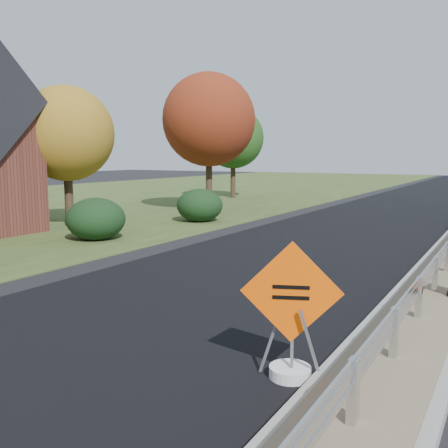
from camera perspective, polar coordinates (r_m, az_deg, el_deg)
The scene contains 9 objects.
ground at distance 13.27m, azimuth 24.00°, elevation -5.88°, with size 140.00×140.00×0.00m, color black.
grass_verge_near at distance 34.23m, azimuth -17.54°, elevation 2.47°, with size 30.00×120.00×0.03m, color #36481F.
milled_overlay at distance 23.75m, azimuth 16.17°, elevation 0.30°, with size 7.20×120.00×0.01m, color black.
hedge_mid at distance 18.28m, azimuth -14.44°, elevation 0.57°, with size 2.09×2.09×1.52m, color black.
hedge_north at distance 22.63m, azimuth -2.79°, elevation 2.16°, with size 2.09×2.09×1.52m, color black.
tree_near_yellow at distance 22.08m, azimuth -17.59°, elevation 9.79°, with size 3.96×3.96×5.88m.
tree_near_red at distance 27.03m, azimuth -1.75°, elevation 11.80°, with size 4.95×4.95×7.35m.
tree_near_back at distance 35.40m, azimuth 1.04°, elevation 9.80°, with size 4.29×4.29×6.37m.
caution_sign at distance 6.93m, azimuth 7.62°, elevation -13.47°, with size 1.28×0.57×1.88m.
Camera 1 is at (1.30, -12.86, 2.99)m, focal length 40.00 mm.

